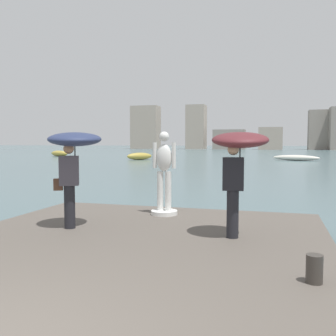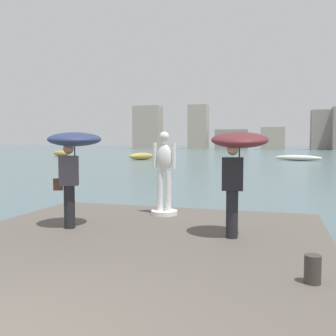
{
  "view_description": "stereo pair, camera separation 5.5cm",
  "coord_description": "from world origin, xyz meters",
  "px_view_note": "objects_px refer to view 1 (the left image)",
  "views": [
    {
      "loc": [
        2.44,
        -2.16,
        2.15
      ],
      "look_at": [
        0.0,
        6.34,
        1.55
      ],
      "focal_mm": 40.37,
      "sensor_mm": 36.0,
      "label": 1
    },
    {
      "loc": [
        2.49,
        -2.15,
        2.15
      ],
      "look_at": [
        0.0,
        6.34,
        1.55
      ],
      "focal_mm": 40.37,
      "sensor_mm": 36.0,
      "label": 2
    }
  ],
  "objects_px": {
    "mooring_bollard": "(314,269)",
    "boat_near": "(59,153)",
    "statue_white_figure": "(164,177)",
    "onlooker_right": "(238,153)",
    "boat_leftward": "(140,156)",
    "onlooker_left": "(73,151)",
    "boat_far": "(296,158)"
  },
  "relations": [
    {
      "from": "statue_white_figure",
      "to": "boat_near",
      "type": "distance_m",
      "value": 51.55
    },
    {
      "from": "onlooker_left",
      "to": "onlooker_right",
      "type": "distance_m",
      "value": 3.3
    },
    {
      "from": "boat_far",
      "to": "boat_leftward",
      "type": "relative_size",
      "value": 1.65
    },
    {
      "from": "statue_white_figure",
      "to": "boat_near",
      "type": "xyz_separation_m",
      "value": [
        -29.38,
        42.34,
        -0.88
      ]
    },
    {
      "from": "mooring_bollard",
      "to": "boat_near",
      "type": "relative_size",
      "value": 0.08
    },
    {
      "from": "onlooker_right",
      "to": "boat_near",
      "type": "bearing_deg",
      "value": 125.37
    },
    {
      "from": "onlooker_left",
      "to": "boat_near",
      "type": "relative_size",
      "value": 0.44
    },
    {
      "from": "statue_white_figure",
      "to": "mooring_bollard",
      "type": "distance_m",
      "value": 4.93
    },
    {
      "from": "boat_leftward",
      "to": "boat_far",
      "type": "bearing_deg",
      "value": 9.55
    },
    {
      "from": "statue_white_figure",
      "to": "onlooker_left",
      "type": "bearing_deg",
      "value": -126.31
    },
    {
      "from": "mooring_bollard",
      "to": "boat_leftward",
      "type": "height_order",
      "value": "boat_leftward"
    },
    {
      "from": "statue_white_figure",
      "to": "boat_near",
      "type": "bearing_deg",
      "value": 124.76
    },
    {
      "from": "onlooker_right",
      "to": "boat_near",
      "type": "distance_m",
      "value": 54.1
    },
    {
      "from": "boat_near",
      "to": "boat_far",
      "type": "xyz_separation_m",
      "value": [
        34.24,
        -4.12,
        -0.11
      ]
    },
    {
      "from": "boat_leftward",
      "to": "statue_white_figure",
      "type": "bearing_deg",
      "value": -68.8
    },
    {
      "from": "onlooker_right",
      "to": "mooring_bollard",
      "type": "height_order",
      "value": "onlooker_right"
    },
    {
      "from": "boat_near",
      "to": "onlooker_left",
      "type": "bearing_deg",
      "value": -57.65
    },
    {
      "from": "onlooker_left",
      "to": "mooring_bollard",
      "type": "distance_m",
      "value": 5.04
    },
    {
      "from": "boat_far",
      "to": "boat_leftward",
      "type": "distance_m",
      "value": 18.74
    },
    {
      "from": "onlooker_left",
      "to": "mooring_bollard",
      "type": "bearing_deg",
      "value": -23.22
    },
    {
      "from": "onlooker_left",
      "to": "boat_leftward",
      "type": "distance_m",
      "value": 38.98
    },
    {
      "from": "onlooker_right",
      "to": "statue_white_figure",
      "type": "bearing_deg",
      "value": 137.65
    },
    {
      "from": "boat_far",
      "to": "mooring_bollard",
      "type": "bearing_deg",
      "value": -92.43
    },
    {
      "from": "mooring_bollard",
      "to": "boat_far",
      "type": "bearing_deg",
      "value": 87.57
    },
    {
      "from": "boat_leftward",
      "to": "boat_near",
      "type": "bearing_deg",
      "value": 155.36
    },
    {
      "from": "boat_near",
      "to": "boat_far",
      "type": "relative_size",
      "value": 0.82
    },
    {
      "from": "onlooker_left",
      "to": "onlooker_right",
      "type": "bearing_deg",
      "value": 1.93
    },
    {
      "from": "onlooker_left",
      "to": "onlooker_right",
      "type": "relative_size",
      "value": 1.0
    },
    {
      "from": "onlooker_right",
      "to": "boat_leftward",
      "type": "height_order",
      "value": "onlooker_right"
    },
    {
      "from": "onlooker_right",
      "to": "boat_far",
      "type": "bearing_deg",
      "value": 85.81
    },
    {
      "from": "boat_leftward",
      "to": "mooring_bollard",
      "type": "bearing_deg",
      "value": -66.77
    },
    {
      "from": "onlooker_right",
      "to": "boat_leftward",
      "type": "xyz_separation_m",
      "value": [
        -15.55,
        36.87,
        -1.53
      ]
    }
  ]
}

